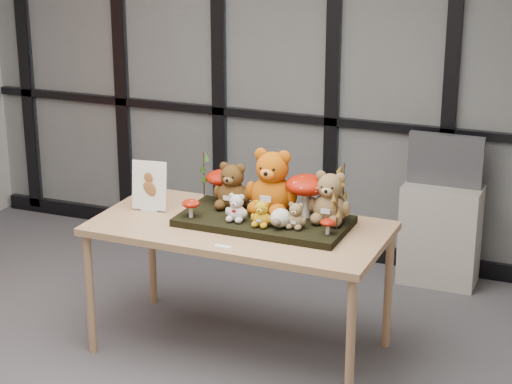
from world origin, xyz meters
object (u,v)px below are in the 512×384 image
at_px(bear_white_bow, 237,206).
at_px(plush_cream_hedgehog, 280,217).
at_px(bear_brown_medium, 233,183).
at_px(bear_beige_small, 296,214).
at_px(bear_pooh_yellow, 272,178).
at_px(diorama_tray, 264,221).
at_px(monitor, 446,160).
at_px(mushroom_back_right, 307,194).
at_px(mushroom_front_right, 328,226).
at_px(display_table, 240,235).
at_px(bear_small_yellow, 262,212).
at_px(sign_holder, 149,188).
at_px(mushroom_front_left, 191,207).
at_px(bear_tan_back, 330,194).
at_px(mushroom_back_left, 222,185).
at_px(cabinet, 440,235).

distance_m(bear_white_bow, plush_cream_hedgehog, 0.27).
bearing_deg(bear_brown_medium, bear_beige_small, -20.59).
distance_m(bear_pooh_yellow, plush_cream_hedgehog, 0.30).
distance_m(diorama_tray, bear_beige_small, 0.27).
height_order(diorama_tray, bear_brown_medium, bear_brown_medium).
bearing_deg(monitor, mushroom_back_right, -113.11).
bearing_deg(diorama_tray, mushroom_front_right, -14.24).
height_order(display_table, bear_small_yellow, bear_small_yellow).
bearing_deg(bear_pooh_yellow, monitor, 60.19).
height_order(bear_brown_medium, sign_holder, bear_brown_medium).
xyz_separation_m(bear_beige_small, mushroom_front_left, (-0.63, -0.06, -0.02)).
height_order(bear_small_yellow, plush_cream_hedgehog, bear_small_yellow).
height_order(bear_tan_back, mushroom_back_right, bear_tan_back).
bearing_deg(mushroom_back_left, cabinet, 47.42).
bearing_deg(diorama_tray, monitor, 61.96).
relative_size(plush_cream_hedgehog, cabinet, 0.17).
height_order(display_table, bear_pooh_yellow, bear_pooh_yellow).
xyz_separation_m(mushroom_back_right, mushroom_front_left, (-0.62, -0.26, -0.08)).
xyz_separation_m(mushroom_back_left, mushroom_back_right, (0.57, -0.06, 0.03)).
distance_m(bear_tan_back, mushroom_back_left, 0.73).
bearing_deg(bear_white_bow, bear_small_yellow, -8.84).
distance_m(mushroom_back_left, sign_holder, 0.44).
bearing_deg(diorama_tray, plush_cream_hedgehog, -36.70).
bearing_deg(mushroom_front_left, bear_small_yellow, 2.21).
xyz_separation_m(bear_brown_medium, mushroom_front_left, (-0.16, -0.24, -0.10)).
bearing_deg(cabinet, display_table, -121.97).
relative_size(bear_beige_small, plush_cream_hedgehog, 1.40).
relative_size(mushroom_front_left, cabinet, 0.16).
bearing_deg(cabinet, sign_holder, -136.67).
height_order(mushroom_front_right, monitor, monitor).
relative_size(mushroom_back_left, cabinet, 0.31).
relative_size(bear_brown_medium, mushroom_front_right, 3.17).
bearing_deg(bear_tan_back, sign_holder, -173.25).
height_order(bear_tan_back, plush_cream_hedgehog, bear_tan_back).
xyz_separation_m(bear_tan_back, sign_holder, (-1.11, -0.11, -0.06)).
height_order(bear_tan_back, mushroom_front_left, bear_tan_back).
relative_size(bear_pooh_yellow, cabinet, 0.59).
distance_m(display_table, diorama_tray, 0.17).
relative_size(bear_small_yellow, sign_holder, 0.54).
bearing_deg(mushroom_back_right, monitor, 66.89).
bearing_deg(monitor, bear_small_yellow, -115.68).
height_order(bear_brown_medium, mushroom_front_left, bear_brown_medium).
xyz_separation_m(bear_beige_small, sign_holder, (-0.96, 0.06, 0.02)).
height_order(bear_pooh_yellow, mushroom_back_left, bear_pooh_yellow).
xyz_separation_m(mushroom_back_right, mushroom_front_right, (0.20, -0.22, -0.09)).
xyz_separation_m(display_table, monitor, (0.91, 1.48, 0.16)).
bearing_deg(bear_tan_back, plush_cream_hedgehog, -139.75).
bearing_deg(mushroom_back_right, mushroom_front_left, -157.66).
xyz_separation_m(mushroom_front_left, mushroom_front_right, (0.83, 0.03, -0.01)).
height_order(bear_brown_medium, mushroom_front_right, bear_brown_medium).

